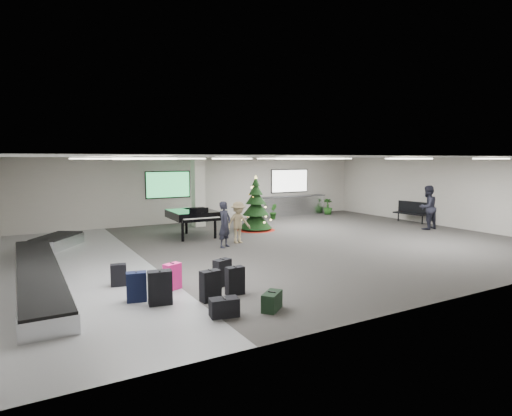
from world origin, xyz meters
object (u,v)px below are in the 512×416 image
baggage_carousel (43,266)px  bench (412,211)px  pink_suitcase (172,277)px  potted_plant_left (273,212)px  christmas_tree (256,211)px  traveler_bench (427,207)px  grand_piano (193,215)px  traveler_a (225,224)px  traveler_b (238,222)px  potted_plant_right (328,206)px  service_counter (292,205)px

baggage_carousel → bench: bench is taller
pink_suitcase → potted_plant_left: bearing=24.8°
pink_suitcase → christmas_tree: 8.90m
christmas_tree → traveler_bench: (6.74, -3.59, 0.15)m
grand_piano → traveler_bench: (9.77, -3.35, 0.09)m
christmas_tree → traveler_a: christmas_tree is taller
baggage_carousel → traveler_bench: bearing=-0.7°
bench → traveler_bench: (-1.09, -1.77, 0.40)m
baggage_carousel → traveler_b: (6.63, 1.18, 0.56)m
pink_suitcase → potted_plant_left: size_ratio=0.83×
traveler_bench → potted_plant_right: traveler_bench is taller
christmas_tree → grand_piano: christmas_tree is taller
service_counter → grand_piano: size_ratio=1.81×
baggage_carousel → traveler_a: size_ratio=5.92×
grand_piano → traveler_a: (0.25, -2.46, -0.07)m
baggage_carousel → bench: 16.53m
grand_piano → christmas_tree: bearing=6.2°
christmas_tree → traveler_bench: size_ratio=1.24×
traveler_a → potted_plant_left: bearing=12.1°
baggage_carousel → pink_suitcase: size_ratio=14.76×
service_counter → traveler_b: size_ratio=2.61×
christmas_tree → bench: size_ratio=1.44×
christmas_tree → traveler_bench: 7.64m
baggage_carousel → potted_plant_left: bearing=28.1°
service_counter → potted_plant_right: bearing=-19.6°
baggage_carousel → service_counter: service_counter is taller
pink_suitcase → grand_piano: grand_piano is taller
grand_piano → service_counter: bearing=27.9°
christmas_tree → grand_piano: size_ratio=1.09×
traveler_b → traveler_bench: 8.84m
traveler_a → traveler_b: traveler_a is taller
grand_piano → potted_plant_left: grand_piano is taller
potted_plant_left → potted_plant_right: bearing=1.9°
traveler_b → traveler_bench: bearing=-13.5°
traveler_a → traveler_bench: 9.56m
bench → baggage_carousel: bearing=175.6°
traveler_a → traveler_bench: traveler_bench is taller
traveler_b → potted_plant_left: 6.50m
grand_piano → potted_plant_right: bearing=19.1°
service_counter → christmas_tree: size_ratio=1.66×
baggage_carousel → traveler_a: (5.84, 0.71, 0.61)m
service_counter → traveler_bench: bearing=-70.0°
grand_piano → traveler_bench: size_ratio=1.14×
service_counter → baggage_carousel: bearing=-152.3°
pink_suitcase → grand_piano: bearing=42.6°
pink_suitcase → traveler_a: size_ratio=0.40×
baggage_carousel → christmas_tree: bearing=21.6°
baggage_carousel → potted_plant_right: size_ratio=10.68×
baggage_carousel → traveler_a: 5.92m
baggage_carousel → grand_piano: 6.47m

